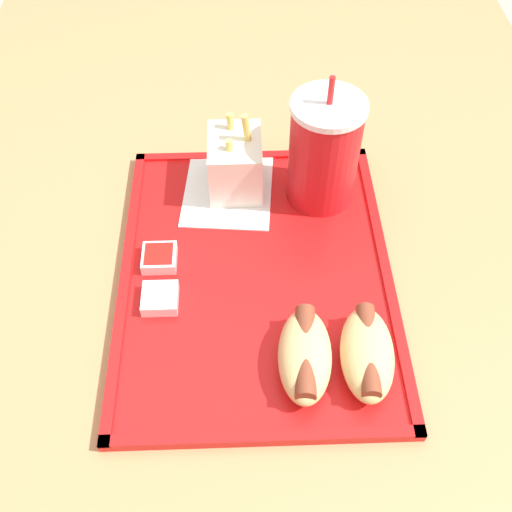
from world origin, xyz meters
TOP-DOWN VIEW (x-y plane):
  - ground_plane at (0.00, 0.00)m, footprint 8.00×8.00m
  - dining_table at (0.00, 0.00)m, footprint 1.26×0.93m
  - food_tray at (0.03, -0.01)m, footprint 0.42×0.32m
  - paper_napkin at (-0.10, -0.04)m, footprint 0.14×0.13m
  - soda_cup at (-0.09, 0.08)m, footprint 0.09×0.09m
  - hot_dog_far at (0.16, 0.10)m, footprint 0.12×0.06m
  - hot_dog_near at (0.16, 0.04)m, footprint 0.12×0.06m
  - fries_carton at (-0.11, -0.03)m, footprint 0.08×0.07m
  - sauce_cup_mayo at (0.07, -0.12)m, footprint 0.04×0.04m
  - sauce_cup_ketchup at (0.01, -0.13)m, footprint 0.04×0.04m

SIDE VIEW (x-z plane):
  - ground_plane at x=0.00m, z-range 0.00..0.00m
  - dining_table at x=0.00m, z-range 0.00..0.72m
  - food_tray at x=0.03m, z-range 0.71..0.73m
  - paper_napkin at x=-0.10m, z-range 0.73..0.73m
  - sauce_cup_mayo at x=0.07m, z-range 0.73..0.74m
  - sauce_cup_ketchup at x=0.01m, z-range 0.73..0.74m
  - hot_dog_far at x=0.16m, z-range 0.73..0.77m
  - hot_dog_near at x=0.16m, z-range 0.73..0.77m
  - fries_carton at x=-0.11m, z-range 0.71..0.82m
  - soda_cup at x=-0.09m, z-range 0.71..0.89m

